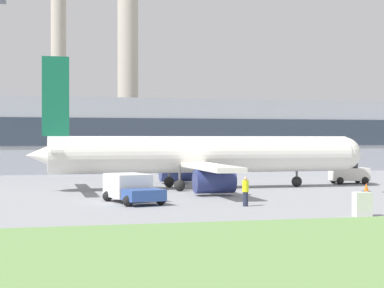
{
  "coord_description": "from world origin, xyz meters",
  "views": [
    {
      "loc": [
        -12.94,
        -49.12,
        4.25
      ],
      "look_at": [
        -0.12,
        3.62,
        3.8
      ],
      "focal_mm": 60.0,
      "sensor_mm": 36.0,
      "label": 1
    }
  ],
  "objects_px": {
    "baggage_truck": "(131,188)",
    "ground_crew_person": "(245,191)",
    "airplane": "(199,156)",
    "pushback_tug": "(349,174)"
  },
  "relations": [
    {
      "from": "airplane",
      "to": "pushback_tug",
      "type": "relative_size",
      "value": 8.0
    },
    {
      "from": "airplane",
      "to": "pushback_tug",
      "type": "distance_m",
      "value": 15.56
    },
    {
      "from": "baggage_truck",
      "to": "ground_crew_person",
      "type": "distance_m",
      "value": 7.81
    },
    {
      "from": "baggage_truck",
      "to": "ground_crew_person",
      "type": "xyz_separation_m",
      "value": [
        6.64,
        -4.1,
        -0.0
      ]
    },
    {
      "from": "pushback_tug",
      "to": "ground_crew_person",
      "type": "xyz_separation_m",
      "value": [
        -15.89,
        -16.88,
        0.06
      ]
    },
    {
      "from": "baggage_truck",
      "to": "ground_crew_person",
      "type": "relative_size",
      "value": 3.14
    },
    {
      "from": "airplane",
      "to": "ground_crew_person",
      "type": "bearing_deg",
      "value": -92.54
    },
    {
      "from": "pushback_tug",
      "to": "baggage_truck",
      "type": "distance_m",
      "value": 25.91
    },
    {
      "from": "baggage_truck",
      "to": "airplane",
      "type": "bearing_deg",
      "value": 54.91
    },
    {
      "from": "airplane",
      "to": "pushback_tug",
      "type": "height_order",
      "value": "airplane"
    }
  ]
}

